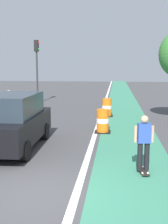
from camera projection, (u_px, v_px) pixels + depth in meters
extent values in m
plane|color=#424244|center=(40.00, 193.00, 6.94)|extent=(100.00, 100.00, 0.00)
cube|color=#387F60|center=(125.00, 114.00, 18.45)|extent=(2.50, 80.00, 0.01)
cube|color=silver|center=(102.00, 113.00, 18.61)|extent=(0.20, 80.00, 0.01)
cube|color=black|center=(143.00, 170.00, 8.27)|extent=(0.33, 0.82, 0.02)
cylinder|color=silver|center=(148.00, 174.00, 8.01)|extent=(0.05, 0.11, 0.11)
cylinder|color=silver|center=(142.00, 174.00, 8.01)|extent=(0.05, 0.11, 0.11)
cylinder|color=silver|center=(143.00, 168.00, 8.53)|extent=(0.05, 0.11, 0.11)
cylinder|color=silver|center=(138.00, 168.00, 8.52)|extent=(0.05, 0.11, 0.11)
cylinder|color=black|center=(147.00, 156.00, 8.20)|extent=(0.15, 0.15, 0.82)
cylinder|color=black|center=(140.00, 156.00, 8.20)|extent=(0.15, 0.15, 0.82)
cube|color=#2D4CA5|center=(144.00, 133.00, 8.09)|extent=(0.39, 0.27, 0.56)
cylinder|color=tan|center=(152.00, 134.00, 8.10)|extent=(0.09, 0.09, 0.48)
cylinder|color=tan|center=(136.00, 134.00, 8.09)|extent=(0.09, 0.09, 0.48)
sphere|color=tan|center=(145.00, 119.00, 8.02)|extent=(0.22, 0.22, 0.22)
cube|color=black|center=(14.00, 128.00, 10.62)|extent=(1.94, 4.64, 0.90)
cube|color=#232D38|center=(13.00, 105.00, 10.48)|extent=(1.68, 2.89, 0.80)
cylinder|color=black|center=(7.00, 130.00, 12.17)|extent=(0.30, 0.69, 0.68)
cylinder|color=black|center=(44.00, 131.00, 12.02)|extent=(0.30, 0.69, 0.68)
cylinder|color=black|center=(25.00, 151.00, 9.22)|extent=(0.30, 0.69, 0.68)
cylinder|color=orange|center=(103.00, 127.00, 13.23)|extent=(0.56, 0.56, 0.42)
cylinder|color=white|center=(103.00, 120.00, 13.18)|extent=(0.57, 0.57, 0.21)
cylinder|color=orange|center=(103.00, 114.00, 13.13)|extent=(0.56, 0.56, 0.42)
cube|color=black|center=(103.00, 132.00, 13.27)|extent=(0.73, 0.73, 0.04)
cylinder|color=orange|center=(107.00, 112.00, 17.49)|extent=(0.56, 0.56, 0.42)
cylinder|color=white|center=(107.00, 107.00, 17.44)|extent=(0.57, 0.57, 0.21)
cylinder|color=orange|center=(107.00, 102.00, 17.39)|extent=(0.56, 0.56, 0.42)
cube|color=black|center=(107.00, 116.00, 17.53)|extent=(0.73, 0.73, 0.04)
cylinder|color=#2D2D2D|center=(37.00, 78.00, 23.17)|extent=(0.14, 0.14, 4.20)
cube|color=black|center=(36.00, 46.00, 22.76)|extent=(0.32, 0.32, 0.90)
sphere|color=red|center=(38.00, 42.00, 22.70)|extent=(0.16, 0.16, 0.16)
sphere|color=green|center=(39.00, 49.00, 22.79)|extent=(0.16, 0.16, 0.16)
cylinder|color=#33333D|center=(9.00, 109.00, 17.48)|extent=(0.20, 0.20, 0.86)
cube|color=#338C4C|center=(9.00, 98.00, 17.37)|extent=(0.34, 0.20, 0.54)
sphere|color=beige|center=(9.00, 92.00, 17.31)|extent=(0.20, 0.20, 0.20)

